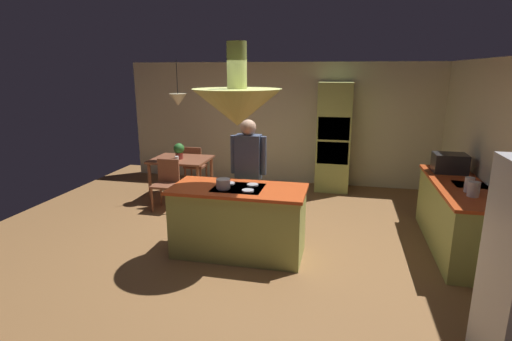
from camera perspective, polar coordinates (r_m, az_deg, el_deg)
The scene contains 18 objects.
ground at distance 5.58m, azimuth -1.94°, elevation -10.95°, with size 8.16×8.16×0.00m, color olive.
wall_back at distance 8.50m, azimuth 3.89°, elevation 6.82°, with size 6.80×0.10×2.55m, color beige.
wall_right at distance 5.74m, azimuth 32.37°, elevation 0.95°, with size 0.10×7.20×2.55m, color beige.
kitchen_island at distance 5.22m, azimuth -2.54°, elevation -7.26°, with size 1.75×0.81×0.94m.
counter_run_right at distance 6.01m, azimuth 27.06°, elevation -5.88°, with size 0.73×2.18×0.92m.
oven_tower at distance 8.03m, azimuth 11.21°, elevation 4.72°, with size 0.66×0.62×2.16m.
dining_table at distance 7.61m, azimuth -10.81°, elevation 0.97°, with size 1.07×0.87×0.76m.
person_at_island at distance 5.69m, azimuth -1.11°, elevation 0.14°, with size 0.53×0.23×1.71m.
range_hood at distance 4.87m, azimuth -2.73°, elevation 9.44°, with size 1.10×1.10×1.00m.
pendant_light_over_table at distance 7.43m, azimuth -11.25°, elevation 10.04°, with size 0.32×0.32×0.82m.
chair_facing_island at distance 7.07m, azimuth -12.84°, elevation -1.45°, with size 0.40×0.40×0.87m.
chair_by_back_wall at distance 8.23m, azimuth -8.96°, elevation 0.97°, with size 0.40×0.40×0.87m.
potted_plant_on_table at distance 7.52m, azimuth -11.10°, elevation 2.91°, with size 0.20×0.20×0.30m.
cup_on_table at distance 7.38m, azimuth -11.42°, elevation 1.70°, with size 0.07×0.07×0.09m, color white.
canister_flour at distance 5.36m, azimuth 29.02°, elevation -2.38°, with size 0.14×0.14×0.18m, color silver.
canister_sugar at distance 5.53m, azimuth 28.53°, elevation -1.83°, with size 0.11×0.11×0.19m, color silver.
microwave_on_counter at distance 6.46m, azimuth 26.29°, elevation 0.97°, with size 0.46×0.36×0.28m, color #232326.
cooking_pot_on_cooktop at distance 4.97m, azimuth -4.78°, elevation -1.91°, with size 0.18×0.18×0.12m, color #B2B2B7.
Camera 1 is at (1.29, -4.88, 2.39)m, focal length 27.58 mm.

